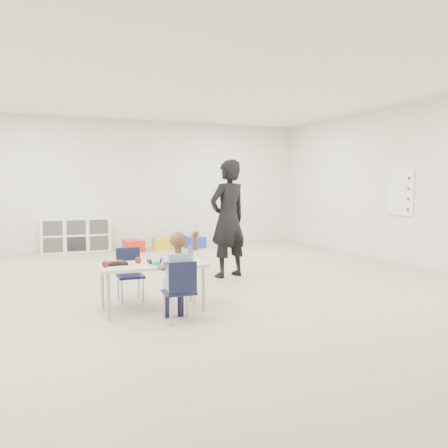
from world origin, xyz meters
name	(u,v)px	position (x,y,z in m)	size (l,w,h in m)	color
room	(198,184)	(0.00, 0.00, 1.40)	(9.00, 9.02, 2.80)	#B8AD8E
table	(153,287)	(-0.84, -0.87, 0.27)	(1.15, 0.58, 0.53)	beige
chair_near	(179,291)	(-0.70, -1.38, 0.32)	(0.31, 0.29, 0.63)	#111533
chair_far	(130,275)	(-0.99, -0.36, 0.32)	(0.31, 0.29, 0.63)	#111533
child	(179,273)	(-0.70, -1.38, 0.50)	(0.42, 0.42, 0.99)	#AFCBED
lunch_tray_near	(158,261)	(-0.77, -0.83, 0.54)	(0.22, 0.16, 0.03)	black
lunch_tray_far	(117,263)	(-1.22, -0.80, 0.54)	(0.22, 0.16, 0.03)	black
milk_carton	(156,261)	(-0.84, -1.01, 0.58)	(0.07, 0.07, 0.10)	white
bread_roll	(181,260)	(-0.56, -0.98, 0.56)	(0.09, 0.09, 0.07)	#B19048
apple_near	(138,260)	(-0.99, -0.81, 0.56)	(0.07, 0.07, 0.07)	maroon
apple_far	(105,264)	(-1.36, -0.92, 0.56)	(0.07, 0.07, 0.07)	maroon
cubby_shelf	(75,235)	(-1.20, 4.28, 0.35)	(1.40, 0.40, 0.70)	white
rules_poster	(401,193)	(3.98, 0.60, 1.25)	(0.02, 0.60, 0.80)	white
adult	(228,219)	(0.68, 0.59, 0.88)	(0.64, 0.42, 1.76)	black
bin_red	(134,246)	(-0.08, 3.87, 0.12)	(0.37, 0.48, 0.24)	red
bin_yellow	(162,243)	(0.57, 3.98, 0.12)	(0.39, 0.50, 0.24)	gold
bin_blue	(194,242)	(1.29, 3.98, 0.12)	(0.39, 0.50, 0.25)	#1837BB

